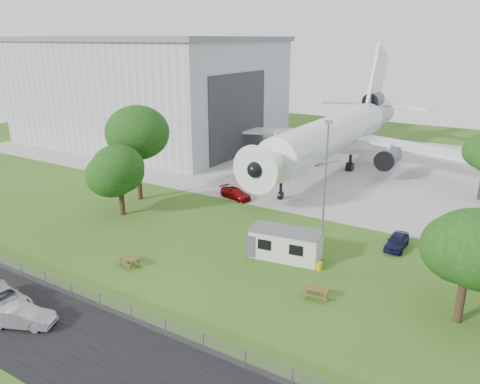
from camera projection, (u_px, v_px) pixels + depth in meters
The scene contains 17 objects.
ground at pixel (203, 264), 39.88m from camera, with size 160.00×160.00×0.00m, color #4D7927.
asphalt_strip at pixel (81, 344), 29.38m from camera, with size 120.00×8.00×0.02m, color black.
concrete_apron at pixel (351, 165), 70.55m from camera, with size 120.00×46.00×0.03m, color #B7B7B2.
hangar at pixel (149, 89), 84.95m from camera, with size 43.00×31.00×18.55m.
airliner at pixel (336, 132), 68.17m from camera, with size 46.36×47.73×17.69m.
site_cabin at pixel (286, 244), 40.57m from camera, with size 6.92×3.58×2.62m.
picnic_west at pixel (130, 265), 39.61m from camera, with size 1.80×1.50×0.76m, color brown, non-canonical shape.
picnic_east at pixel (316, 297), 34.72m from camera, with size 1.80×1.50×0.76m, color brown, non-canonical shape.
fence at pixel (121, 318), 32.20m from camera, with size 58.00×0.04×1.30m, color gray.
lamp_mast at pixel (324, 194), 38.90m from camera, with size 0.16×0.16×12.00m, color slate.
tree_west_big at pixel (136, 138), 53.57m from camera, with size 7.38×7.38×11.11m.
tree_west_small at pixel (119, 171), 49.50m from camera, with size 6.26×6.26×8.08m.
tree_east_front at pixel (468, 253), 30.21m from camera, with size 6.41×6.41×8.32m.
car_centre_sedan at pixel (22, 317), 31.07m from camera, with size 1.51×4.34×1.43m, color #AAACB2.
car_west_estate at pixel (2, 299), 33.01m from camera, with size 2.52×5.48×1.52m, color #ABAEB2.
car_ne_hatch at pixel (397, 241), 42.61m from camera, with size 1.62×4.03×1.37m, color black.
car_apron_van at pixel (235, 194), 55.83m from camera, with size 1.78×4.37×1.27m, color maroon.
Camera 1 is at (21.62, -28.88, 18.34)m, focal length 35.00 mm.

